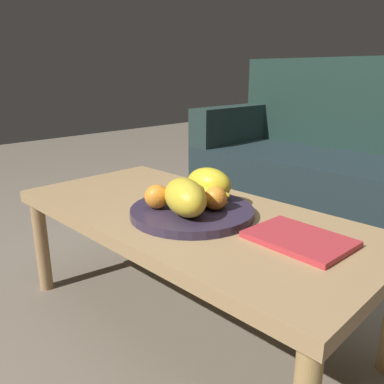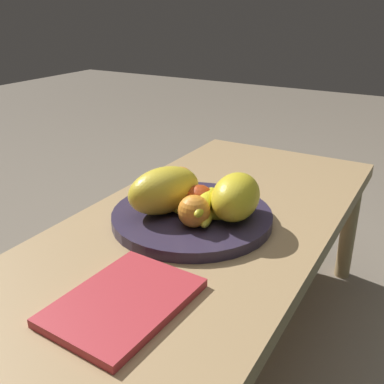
{
  "view_description": "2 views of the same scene",
  "coord_description": "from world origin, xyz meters",
  "px_view_note": "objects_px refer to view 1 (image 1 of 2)",
  "views": [
    {
      "loc": [
        0.82,
        -0.81,
        0.82
      ],
      "look_at": [
        0.03,
        -0.02,
        0.48
      ],
      "focal_mm": 36.56,
      "sensor_mm": 36.0,
      "label": 1
    },
    {
      "loc": [
        0.84,
        0.45,
        0.88
      ],
      "look_at": [
        0.03,
        -0.02,
        0.48
      ],
      "focal_mm": 41.72,
      "sensor_mm": 36.0,
      "label": 2
    }
  ],
  "objects_px": {
    "orange_front": "(215,198)",
    "banana_bunch": "(206,198)",
    "fruit_bowl": "(192,212)",
    "apple_front": "(196,196)",
    "couch": "(359,176)",
    "coffee_table": "(189,225)",
    "orange_left": "(157,197)",
    "melon_smaller_beside": "(185,197)",
    "melon_large_front": "(209,184)",
    "magazine": "(299,239)"
  },
  "relations": [
    {
      "from": "magazine",
      "to": "banana_bunch",
      "type": "bearing_deg",
      "value": -174.33
    },
    {
      "from": "melon_large_front",
      "to": "apple_front",
      "type": "bearing_deg",
      "value": -75.85
    },
    {
      "from": "coffee_table",
      "to": "fruit_bowl",
      "type": "relative_size",
      "value": 3.2
    },
    {
      "from": "fruit_bowl",
      "to": "magazine",
      "type": "distance_m",
      "value": 0.34
    },
    {
      "from": "banana_bunch",
      "to": "magazine",
      "type": "relative_size",
      "value": 0.65
    },
    {
      "from": "orange_front",
      "to": "apple_front",
      "type": "height_order",
      "value": "orange_front"
    },
    {
      "from": "couch",
      "to": "melon_large_front",
      "type": "height_order",
      "value": "couch"
    },
    {
      "from": "couch",
      "to": "banana_bunch",
      "type": "distance_m",
      "value": 1.17
    },
    {
      "from": "fruit_bowl",
      "to": "melon_large_front",
      "type": "height_order",
      "value": "melon_large_front"
    },
    {
      "from": "melon_smaller_beside",
      "to": "apple_front",
      "type": "xyz_separation_m",
      "value": [
        -0.03,
        0.07,
        -0.02
      ]
    },
    {
      "from": "melon_smaller_beside",
      "to": "fruit_bowl",
      "type": "bearing_deg",
      "value": 117.1
    },
    {
      "from": "apple_front",
      "to": "melon_large_front",
      "type": "bearing_deg",
      "value": 104.15
    },
    {
      "from": "orange_left",
      "to": "magazine",
      "type": "height_order",
      "value": "orange_left"
    },
    {
      "from": "coffee_table",
      "to": "fruit_bowl",
      "type": "bearing_deg",
      "value": -29.42
    },
    {
      "from": "couch",
      "to": "fruit_bowl",
      "type": "xyz_separation_m",
      "value": [
        -0.02,
        -1.21,
        0.11
      ]
    },
    {
      "from": "apple_front",
      "to": "banana_bunch",
      "type": "height_order",
      "value": "apple_front"
    },
    {
      "from": "melon_large_front",
      "to": "orange_left",
      "type": "bearing_deg",
      "value": -106.01
    },
    {
      "from": "coffee_table",
      "to": "melon_smaller_beside",
      "type": "distance_m",
      "value": 0.16
    },
    {
      "from": "banana_bunch",
      "to": "coffee_table",
      "type": "bearing_deg",
      "value": -153.19
    },
    {
      "from": "fruit_bowl",
      "to": "orange_front",
      "type": "relative_size",
      "value": 5.26
    },
    {
      "from": "melon_smaller_beside",
      "to": "orange_front",
      "type": "height_order",
      "value": "melon_smaller_beside"
    },
    {
      "from": "fruit_bowl",
      "to": "apple_front",
      "type": "distance_m",
      "value": 0.05
    },
    {
      "from": "apple_front",
      "to": "couch",
      "type": "bearing_deg",
      "value": 89.05
    },
    {
      "from": "coffee_table",
      "to": "orange_left",
      "type": "bearing_deg",
      "value": -113.02
    },
    {
      "from": "melon_large_front",
      "to": "melon_smaller_beside",
      "type": "height_order",
      "value": "melon_smaller_beside"
    },
    {
      "from": "orange_left",
      "to": "apple_front",
      "type": "bearing_deg",
      "value": 53.18
    },
    {
      "from": "couch",
      "to": "melon_smaller_beside",
      "type": "relative_size",
      "value": 9.34
    },
    {
      "from": "orange_front",
      "to": "magazine",
      "type": "height_order",
      "value": "orange_front"
    },
    {
      "from": "melon_smaller_beside",
      "to": "apple_front",
      "type": "distance_m",
      "value": 0.08
    },
    {
      "from": "banana_bunch",
      "to": "magazine",
      "type": "xyz_separation_m",
      "value": [
        0.31,
        0.01,
        -0.04
      ]
    },
    {
      "from": "melon_large_front",
      "to": "apple_front",
      "type": "distance_m",
      "value": 0.09
    },
    {
      "from": "orange_front",
      "to": "banana_bunch",
      "type": "distance_m",
      "value": 0.04
    },
    {
      "from": "orange_front",
      "to": "banana_bunch",
      "type": "xyz_separation_m",
      "value": [
        -0.04,
        0.0,
        -0.01
      ]
    },
    {
      "from": "melon_smaller_beside",
      "to": "coffee_table",
      "type": "bearing_deg",
      "value": 129.38
    },
    {
      "from": "melon_smaller_beside",
      "to": "banana_bunch",
      "type": "relative_size",
      "value": 1.12
    },
    {
      "from": "couch",
      "to": "orange_front",
      "type": "bearing_deg",
      "value": -87.97
    },
    {
      "from": "melon_large_front",
      "to": "couch",
      "type": "bearing_deg",
      "value": 87.92
    },
    {
      "from": "orange_front",
      "to": "orange_left",
      "type": "distance_m",
      "value": 0.18
    },
    {
      "from": "couch",
      "to": "banana_bunch",
      "type": "height_order",
      "value": "couch"
    },
    {
      "from": "orange_left",
      "to": "melon_large_front",
      "type": "bearing_deg",
      "value": 73.99
    },
    {
      "from": "melon_smaller_beside",
      "to": "orange_left",
      "type": "bearing_deg",
      "value": -168.77
    },
    {
      "from": "melon_smaller_beside",
      "to": "banana_bunch",
      "type": "distance_m",
      "value": 0.1
    },
    {
      "from": "coffee_table",
      "to": "orange_front",
      "type": "bearing_deg",
      "value": 12.66
    },
    {
      "from": "coffee_table",
      "to": "apple_front",
      "type": "xyz_separation_m",
      "value": [
        0.03,
        -0.0,
        0.1
      ]
    },
    {
      "from": "melon_large_front",
      "to": "magazine",
      "type": "xyz_separation_m",
      "value": [
        0.35,
        -0.04,
        -0.07
      ]
    },
    {
      "from": "melon_large_front",
      "to": "magazine",
      "type": "height_order",
      "value": "melon_large_front"
    },
    {
      "from": "melon_smaller_beside",
      "to": "apple_front",
      "type": "relative_size",
      "value": 2.64
    },
    {
      "from": "melon_large_front",
      "to": "magazine",
      "type": "distance_m",
      "value": 0.36
    },
    {
      "from": "couch",
      "to": "orange_left",
      "type": "relative_size",
      "value": 23.34
    },
    {
      "from": "melon_large_front",
      "to": "magazine",
      "type": "bearing_deg",
      "value": -6.73
    }
  ]
}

